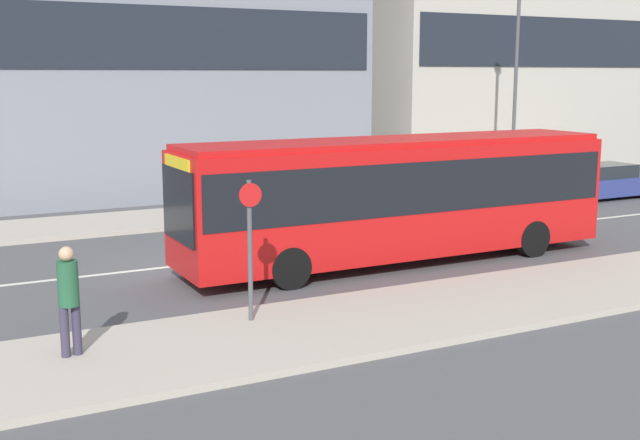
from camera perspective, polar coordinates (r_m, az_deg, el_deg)
name	(u,v)px	position (r m, az deg, el deg)	size (l,w,h in m)	color
ground_plane	(185,265)	(20.40, -9.58, -3.19)	(120.00, 120.00, 0.00)	#4F4F51
sidewalk_near	(292,333)	(14.77, -2.03, -8.05)	(44.00, 3.50, 0.13)	#B2A899
sidewalk_far	(124,222)	(26.29, -13.79, -0.16)	(44.00, 3.50, 0.13)	#B2A899
lane_centerline	(185,265)	(20.40, -9.58, -3.18)	(41.80, 0.16, 0.01)	silver
city_bus	(397,192)	(20.19, 5.52, 2.02)	(11.39, 2.46, 3.15)	red
parked_car_0	(497,191)	(29.20, 12.45, 2.04)	(4.26, 1.73, 1.32)	#A39E84
parked_car_1	(601,182)	(32.65, 19.38, 2.56)	(4.70, 1.70, 1.32)	navy
pedestrian_near_stop	(69,294)	(13.76, -17.45, -5.02)	(0.35, 0.34, 1.85)	#383347
bus_stop_sign	(250,239)	(14.95, -5.00, -1.39)	(0.44, 0.12, 2.67)	#4C4C51
street_lamp	(516,68)	(32.53, 13.78, 10.44)	(0.36, 0.36, 8.03)	#4C4C51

